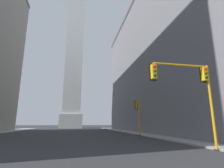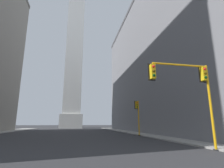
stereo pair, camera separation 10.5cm
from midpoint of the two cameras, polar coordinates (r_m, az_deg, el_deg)
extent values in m
cube|color=gray|center=(30.78, 13.28, -15.83)|extent=(5.00, 87.40, 0.15)
cube|color=slate|center=(43.51, 21.92, 6.34)|extent=(21.54, 56.98, 30.88)
cube|color=#48484C|center=(50.75, 20.31, 23.58)|extent=(21.75, 57.55, 0.90)
cube|color=silver|center=(74.68, -13.17, -11.76)|extent=(8.89, 8.89, 5.49)
cube|color=silver|center=(83.59, -11.87, 14.28)|extent=(7.11, 7.11, 67.98)
cylinder|color=orange|center=(15.34, 29.70, -6.23)|extent=(0.18, 0.18, 6.43)
cylinder|color=#262626|center=(15.40, 31.05, -17.97)|extent=(0.40, 0.40, 0.10)
cube|color=yellow|center=(15.57, 27.89, 2.95)|extent=(0.36, 0.36, 1.10)
cube|color=black|center=(15.70, 27.45, 2.79)|extent=(0.58, 0.06, 1.32)
sphere|color=red|center=(15.52, 28.22, 4.34)|extent=(0.22, 0.22, 0.22)
sphere|color=#483506|center=(15.43, 28.35, 3.13)|extent=(0.22, 0.22, 0.22)
sphere|color=#073410|center=(15.35, 28.49, 1.90)|extent=(0.22, 0.22, 0.22)
cylinder|color=orange|center=(14.57, 21.49, 5.80)|extent=(4.58, 0.14, 0.14)
sphere|color=orange|center=(15.91, 28.48, 4.95)|extent=(0.18, 0.18, 0.18)
cube|color=yellow|center=(13.29, 13.37, 3.97)|extent=(0.36, 0.36, 1.10)
cube|color=black|center=(13.44, 13.01, 3.76)|extent=(0.58, 0.06, 1.32)
sphere|color=red|center=(13.23, 13.67, 5.60)|extent=(0.22, 0.22, 0.22)
sphere|color=#483506|center=(13.13, 13.75, 4.19)|extent=(0.22, 0.22, 0.22)
sphere|color=#073410|center=(13.04, 13.83, 2.76)|extent=(0.22, 0.22, 0.22)
cylinder|color=orange|center=(28.97, 8.81, -10.87)|extent=(0.18, 0.18, 5.57)
cylinder|color=#262626|center=(29.02, 9.00, -16.27)|extent=(0.40, 0.40, 0.10)
cube|color=yellow|center=(29.01, 8.13, -6.77)|extent=(0.37, 0.37, 1.10)
cube|color=black|center=(29.17, 7.98, -6.80)|extent=(0.58, 0.09, 1.32)
sphere|color=red|center=(28.87, 8.27, -6.05)|extent=(0.22, 0.22, 0.22)
sphere|color=#483506|center=(28.84, 8.29, -6.73)|extent=(0.22, 0.22, 0.22)
sphere|color=#073410|center=(28.80, 8.31, -7.40)|extent=(0.22, 0.22, 0.22)
camera|label=1|loc=(0.05, -89.93, -0.02)|focal=28.00mm
camera|label=2|loc=(0.05, 90.07, 0.02)|focal=28.00mm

